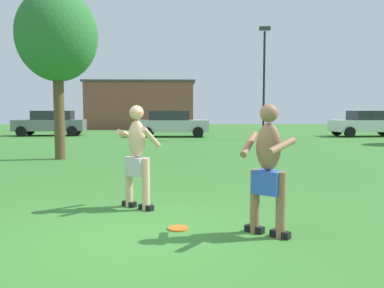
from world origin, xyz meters
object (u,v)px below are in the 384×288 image
Objects in this scene: car_white_far_end at (368,123)px; tree_behind_players at (57,37)px; lamp_post at (264,72)px; frisbee at (178,228)px; car_silver_mid_lot at (172,123)px; car_gray_near_post at (51,123)px; player_in_blue at (268,166)px; player_with_cap at (137,151)px.

tree_behind_players is (-15.54, -10.97, 3.22)m from car_white_far_end.
lamp_post is at bearing -161.50° from car_white_far_end.
car_silver_mid_lot is (-0.55, 19.11, 0.81)m from frisbee.
car_silver_mid_lot is (7.72, -1.21, 0.00)m from car_gray_near_post.
player_in_blue is 6.08× the size of frisbee.
lamp_post is (4.56, 16.72, 3.72)m from frisbee.
car_silver_mid_lot is at bearing 89.53° from player_with_cap.
frisbee is at bearing -63.39° from tree_behind_players.
car_gray_near_post is 7.82m from car_silver_mid_lot.
car_silver_mid_lot is at bearing 179.67° from car_white_far_end.
car_gray_near_post is 19.81m from car_white_far_end.
player_in_blue is 22.68m from car_gray_near_post.
player_with_cap is 0.40× the size of car_white_far_end.
car_silver_mid_lot is at bearing -8.92° from car_gray_near_post.
car_white_far_end is at bearing 18.50° from lamp_post.
lamp_post reaches higher than player_with_cap.
player_with_cap is at bearing 141.06° from player_in_blue.
frisbee is at bearing -88.34° from car_silver_mid_lot.
frisbee is 21.96m from car_gray_near_post.
tree_behind_players is (4.23, -12.25, 3.22)m from car_gray_near_post.
car_silver_mid_lot is at bearing 95.12° from player_in_blue.
player_in_blue reaches higher than car_silver_mid_lot.
frisbee is 9.89m from tree_behind_players.
player_with_cap is 6.12× the size of frisbee.
car_silver_mid_lot and car_white_far_end have the same top height.
tree_behind_players is at bearing 116.61° from frisbee.
car_gray_near_post is (-9.46, 20.62, -0.10)m from player_in_blue.
car_white_far_end is at bearing 35.23° from tree_behind_players.
tree_behind_players is at bearing 122.00° from player_in_blue.
lamp_post is (12.83, -3.60, 2.91)m from car_gray_near_post.
player_in_blue is 0.40× the size of car_silver_mid_lot.
player_in_blue is 21.91m from car_white_far_end.
tree_behind_players reaches higher than frisbee.
player_in_blue is at bearing -118.07° from car_white_far_end.
frisbee is 22.26m from car_white_far_end.
lamp_post reaches higher than car_silver_mid_lot.
car_gray_near_post is at bearing 176.29° from car_white_far_end.
car_silver_mid_lot reaches higher than frisbee.
player_in_blue is 0.40× the size of car_white_far_end.
car_gray_near_post is at bearing 111.64° from player_with_cap.
car_gray_near_post is 0.72× the size of lamp_post.
tree_behind_players reaches higher than player_in_blue.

